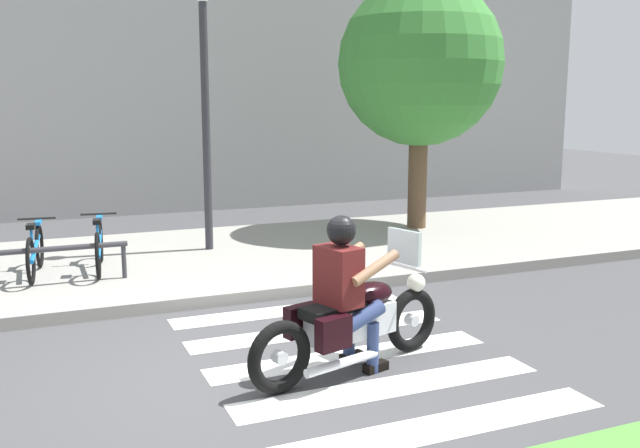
# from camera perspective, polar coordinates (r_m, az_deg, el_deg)

# --- Properties ---
(ground_plane) EXTENTS (48.00, 48.00, 0.00)m
(ground_plane) POSITION_cam_1_polar(r_m,az_deg,el_deg) (6.39, -7.04, -12.09)
(ground_plane) COLOR #424244
(sidewalk) EXTENTS (24.00, 4.40, 0.15)m
(sidewalk) POSITION_cam_1_polar(r_m,az_deg,el_deg) (10.35, -13.49, -3.24)
(sidewalk) COLOR gray
(sidewalk) RESTS_ON ground
(crosswalk_stripe_0) EXTENTS (2.80, 0.40, 0.01)m
(crosswalk_stripe_0) POSITION_cam_1_polar(r_m,az_deg,el_deg) (5.47, 9.88, -16.06)
(crosswalk_stripe_0) COLOR white
(crosswalk_stripe_0) RESTS_ON ground
(crosswalk_stripe_1) EXTENTS (2.80, 0.40, 0.01)m
(crosswalk_stripe_1) POSITION_cam_1_polar(r_m,az_deg,el_deg) (6.10, 5.73, -13.14)
(crosswalk_stripe_1) COLOR white
(crosswalk_stripe_1) RESTS_ON ground
(crosswalk_stripe_2) EXTENTS (2.80, 0.40, 0.01)m
(crosswalk_stripe_2) POSITION_cam_1_polar(r_m,az_deg,el_deg) (6.76, 2.44, -10.73)
(crosswalk_stripe_2) COLOR white
(crosswalk_stripe_2) RESTS_ON ground
(crosswalk_stripe_3) EXTENTS (2.80, 0.40, 0.01)m
(crosswalk_stripe_3) POSITION_cam_1_polar(r_m,az_deg,el_deg) (7.45, -0.21, -8.73)
(crosswalk_stripe_3) COLOR white
(crosswalk_stripe_3) RESTS_ON ground
(crosswalk_stripe_4) EXTENTS (2.80, 0.40, 0.01)m
(crosswalk_stripe_4) POSITION_cam_1_polar(r_m,az_deg,el_deg) (8.16, -2.38, -7.06)
(crosswalk_stripe_4) COLOR white
(crosswalk_stripe_4) RESTS_ON ground
(motorcycle) EXTENTS (2.14, 0.91, 1.21)m
(motorcycle) POSITION_cam_1_polar(r_m,az_deg,el_deg) (6.28, 2.65, -8.00)
(motorcycle) COLOR black
(motorcycle) RESTS_ON ground
(rider) EXTENTS (0.73, 0.66, 1.43)m
(rider) POSITION_cam_1_polar(r_m,az_deg,el_deg) (6.13, 2.10, -4.89)
(rider) COLOR #591919
(rider) RESTS_ON ground
(bicycle_2) EXTENTS (0.48, 1.54, 0.72)m
(bicycle_2) POSITION_cam_1_polar(r_m,az_deg,el_deg) (9.77, -22.31, -2.04)
(bicycle_2) COLOR black
(bicycle_2) RESTS_ON sidewalk
(bicycle_3) EXTENTS (0.48, 1.60, 0.73)m
(bicycle_3) POSITION_cam_1_polar(r_m,az_deg,el_deg) (9.80, -17.65, -1.70)
(bicycle_3) COLOR black
(bicycle_3) RESTS_ON sidewalk
(bike_rack) EXTENTS (2.99, 0.07, 0.49)m
(bike_rack) POSITION_cam_1_polar(r_m,az_deg,el_deg) (9.22, -24.78, -2.42)
(bike_rack) COLOR #333338
(bike_rack) RESTS_ON sidewalk
(street_lamp) EXTENTS (0.28, 0.28, 4.10)m
(street_lamp) POSITION_cam_1_polar(r_m,az_deg,el_deg) (10.66, -9.40, 10.42)
(street_lamp) COLOR #2D2D33
(street_lamp) RESTS_ON ground
(tree_near_rack) EXTENTS (2.89, 2.89, 4.50)m
(tree_near_rack) POSITION_cam_1_polar(r_m,az_deg,el_deg) (12.54, 8.22, 12.84)
(tree_near_rack) COLOR brown
(tree_near_rack) RESTS_ON ground
(building_backdrop) EXTENTS (24.00, 1.20, 7.13)m
(building_backdrop) POSITION_cam_1_polar(r_m,az_deg,el_deg) (15.78, -17.53, 13.79)
(building_backdrop) COLOR #979797
(building_backdrop) RESTS_ON ground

